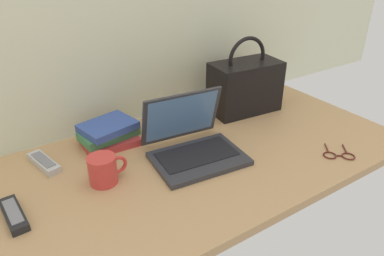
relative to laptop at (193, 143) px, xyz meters
The scene contains 8 objects.
desk 0.07m from the laptop, 142.90° to the right, with size 1.60×0.76×0.03m.
laptop is the anchor object (origin of this frame).
coffee_mug 0.32m from the laptop, behind, with size 0.13×0.09×0.09m.
remote_control_near 0.51m from the laptop, 154.44° to the left, with size 0.08×0.17×0.02m.
remote_control_far 0.60m from the laptop, behind, with size 0.06×0.16×0.02m.
eyeglasses 0.52m from the laptop, 34.58° to the right, with size 0.14×0.14×0.01m.
handbag 0.44m from the laptop, 25.22° to the left, with size 0.31×0.19×0.33m.
book_stack 0.32m from the laptop, 132.30° to the left, with size 0.22×0.18×0.08m.
Camera 1 is at (-0.59, -0.91, 0.73)m, focal length 34.22 mm.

